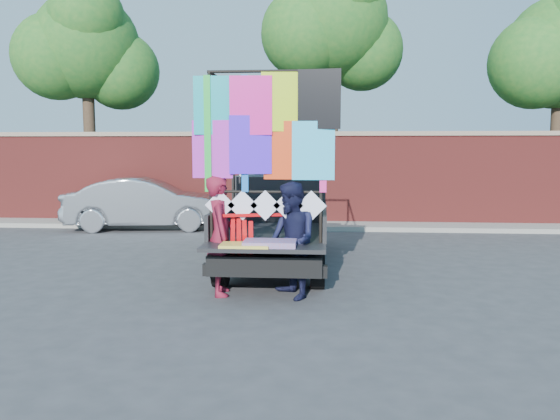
# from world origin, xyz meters

# --- Properties ---
(ground) EXTENTS (90.00, 90.00, 0.00)m
(ground) POSITION_xyz_m (0.00, 0.00, 0.00)
(ground) COLOR #38383A
(ground) RESTS_ON ground
(brick_wall) EXTENTS (30.00, 0.45, 2.61)m
(brick_wall) POSITION_xyz_m (0.00, 7.00, 1.33)
(brick_wall) COLOR maroon
(brick_wall) RESTS_ON ground
(curb) EXTENTS (30.00, 1.20, 0.12)m
(curb) POSITION_xyz_m (0.00, 6.30, 0.06)
(curb) COLOR gray
(curb) RESTS_ON ground
(tree_left) EXTENTS (4.20, 3.30, 7.05)m
(tree_left) POSITION_xyz_m (-6.48, 8.12, 5.12)
(tree_left) COLOR #38281C
(tree_left) RESTS_ON ground
(tree_mid) EXTENTS (4.20, 3.30, 7.73)m
(tree_mid) POSITION_xyz_m (1.02, 8.12, 5.70)
(tree_mid) COLOR #38281C
(tree_mid) RESTS_ON ground
(pickup_truck) EXTENTS (2.05, 5.15, 3.24)m
(pickup_truck) POSITION_xyz_m (-0.08, 1.89, 0.82)
(pickup_truck) COLOR black
(pickup_truck) RESTS_ON ground
(sedan) EXTENTS (4.32, 2.04, 1.37)m
(sedan) POSITION_xyz_m (-3.94, 5.73, 0.68)
(sedan) COLOR #A3A5AA
(sedan) RESTS_ON ground
(woman) EXTENTS (0.55, 0.72, 1.76)m
(woman) POSITION_xyz_m (-0.75, -0.58, 0.88)
(woman) COLOR maroon
(woman) RESTS_ON ground
(man) EXTENTS (0.95, 1.02, 1.68)m
(man) POSITION_xyz_m (0.30, -0.70, 0.84)
(man) COLOR #151734
(man) RESTS_ON ground
(streamer_bundle) EXTENTS (1.02, 0.27, 0.71)m
(streamer_bundle) POSITION_xyz_m (-0.34, -0.65, 0.99)
(streamer_bundle) COLOR red
(streamer_bundle) RESTS_ON ground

